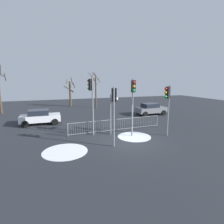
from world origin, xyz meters
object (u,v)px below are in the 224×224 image
(traffic_light_foreground_left, at_px, (114,103))
(car_grey_trailing, at_px, (151,109))
(traffic_light_rear_left, at_px, (168,99))
(bare_tree_right, at_px, (70,92))
(traffic_light_mid_left, at_px, (133,95))
(traffic_light_mid_right, at_px, (91,93))
(car_white_near, at_px, (40,117))
(bare_tree_centre, at_px, (96,90))
(direction_sign_post, at_px, (111,112))

(traffic_light_foreground_left, distance_m, car_grey_trailing, 12.03)
(traffic_light_foreground_left, bearing_deg, traffic_light_rear_left, 35.96)
(traffic_light_rear_left, relative_size, bare_tree_right, 0.84)
(traffic_light_foreground_left, relative_size, car_grey_trailing, 1.04)
(traffic_light_mid_left, bearing_deg, car_grey_trailing, -115.35)
(bare_tree_right, bearing_deg, traffic_light_mid_right, -90.85)
(traffic_light_foreground_left, relative_size, bare_tree_right, 0.84)
(car_white_near, bearing_deg, bare_tree_centre, 46.79)
(bare_tree_right, bearing_deg, bare_tree_centre, -42.09)
(traffic_light_mid_right, xyz_separation_m, traffic_light_rear_left, (5.50, -2.28, -0.43))
(car_white_near, xyz_separation_m, bare_tree_centre, (7.89, 8.31, 2.06))
(traffic_light_mid_left, distance_m, traffic_light_foreground_left, 2.51)
(traffic_light_mid_left, bearing_deg, direction_sign_post, -22.67)
(traffic_light_mid_right, distance_m, bare_tree_centre, 13.96)
(traffic_light_mid_left, xyz_separation_m, car_grey_trailing, (6.05, 7.21, -2.54))
(bare_tree_centre, bearing_deg, direction_sign_post, -99.29)
(traffic_light_mid_left, bearing_deg, traffic_light_mid_right, -12.91)
(car_white_near, height_order, car_grey_trailing, same)
(traffic_light_mid_left, xyz_separation_m, direction_sign_post, (-1.40, 1.07, -1.47))
(bare_tree_centre, distance_m, bare_tree_right, 4.78)
(car_grey_trailing, bearing_deg, traffic_light_rear_left, -116.07)
(direction_sign_post, xyz_separation_m, bare_tree_right, (-1.26, 17.07, 0.47))
(traffic_light_mid_left, distance_m, bare_tree_centre, 14.99)
(bare_tree_right, bearing_deg, traffic_light_rear_left, -74.47)
(car_grey_trailing, distance_m, bare_tree_right, 14.06)
(car_grey_trailing, bearing_deg, traffic_light_foreground_left, -135.87)
(traffic_light_rear_left, bearing_deg, car_grey_trailing, -35.80)
(traffic_light_mid_right, distance_m, traffic_light_foreground_left, 3.07)
(traffic_light_mid_right, bearing_deg, car_grey_trailing, -0.19)
(traffic_light_foreground_left, relative_size, car_white_near, 1.05)
(traffic_light_foreground_left, distance_m, bare_tree_right, 19.56)
(traffic_light_foreground_left, bearing_deg, direction_sign_post, 103.32)
(traffic_light_rear_left, distance_m, car_grey_trailing, 8.96)
(traffic_light_rear_left, bearing_deg, car_white_near, 40.08)
(traffic_light_foreground_left, height_order, car_grey_trailing, traffic_light_foreground_left)
(traffic_light_rear_left, distance_m, bare_tree_centre, 15.81)
(direction_sign_post, relative_size, bare_tree_right, 0.69)
(traffic_light_mid_right, distance_m, traffic_light_rear_left, 5.97)
(traffic_light_foreground_left, relative_size, bare_tree_centre, 0.73)
(car_white_near, distance_m, bare_tree_right, 12.39)
(car_white_near, bearing_deg, traffic_light_mid_right, -50.96)
(traffic_light_rear_left, distance_m, direction_sign_post, 4.53)
(car_grey_trailing, height_order, bare_tree_right, bare_tree_right)
(car_white_near, bearing_deg, traffic_light_foreground_left, -58.02)
(traffic_light_mid_right, distance_m, car_grey_trailing, 10.93)
(traffic_light_rear_left, height_order, direction_sign_post, traffic_light_rear_left)
(traffic_light_rear_left, height_order, traffic_light_foreground_left, traffic_light_rear_left)
(traffic_light_foreground_left, distance_m, bare_tree_centre, 16.61)
(traffic_light_mid_left, height_order, bare_tree_right, bare_tree_right)
(bare_tree_right, bearing_deg, traffic_light_foreground_left, -88.22)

